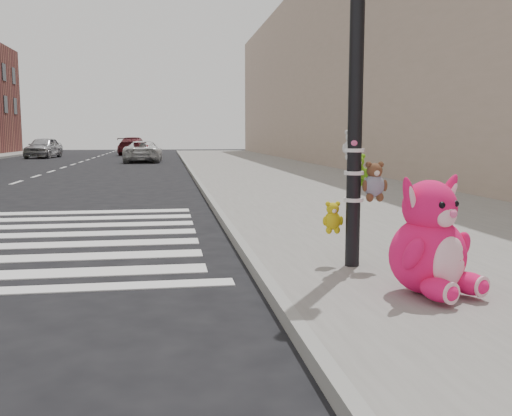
{
  "coord_description": "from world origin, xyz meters",
  "views": [
    {
      "loc": [
        0.55,
        -4.27,
        1.61
      ],
      "look_at": [
        1.58,
        2.33,
        0.75
      ],
      "focal_mm": 40.0,
      "sensor_mm": 36.0,
      "label": 1
    }
  ],
  "objects": [
    {
      "name": "ground",
      "position": [
        0.0,
        0.0,
        0.0
      ],
      "size": [
        120.0,
        120.0,
        0.0
      ],
      "primitive_type": "plane",
      "color": "black",
      "rests_on": "ground"
    },
    {
      "name": "sidewalk_near",
      "position": [
        5.0,
        10.0,
        0.07
      ],
      "size": [
        7.0,
        80.0,
        0.14
      ],
      "primitive_type": "cube",
      "color": "slate",
      "rests_on": "ground"
    },
    {
      "name": "curb_edge",
      "position": [
        1.55,
        10.0,
        0.07
      ],
      "size": [
        0.12,
        80.0,
        0.15
      ],
      "primitive_type": "cube",
      "color": "gray",
      "rests_on": "ground"
    },
    {
      "name": "bld_near",
      "position": [
        10.5,
        20.0,
        5.0
      ],
      "size": [
        5.0,
        60.0,
        10.0
      ],
      "primitive_type": "cube",
      "color": "tan",
      "rests_on": "ground"
    },
    {
      "name": "signal_pole",
      "position": [
        2.62,
        1.81,
        1.79
      ],
      "size": [
        0.7,
        0.49,
        4.0
      ],
      "color": "black",
      "rests_on": "sidewalk_near"
    },
    {
      "name": "pink_bunny",
      "position": [
        2.94,
        0.57,
        0.6
      ],
      "size": [
        0.95,
        1.02,
        1.13
      ],
      "rotation": [
        0.0,
        0.0,
        0.4
      ],
      "color": "#FF1564",
      "rests_on": "sidewalk_near"
    },
    {
      "name": "red_teddy",
      "position": [
        3.4,
        2.4,
        0.24
      ],
      "size": [
        0.15,
        0.11,
        0.21
      ],
      "primitive_type": null,
      "rotation": [
        0.0,
        0.0,
        -0.09
      ],
      "color": "#A7101A",
      "rests_on": "sidewalk_near"
    },
    {
      "name": "car_white_near",
      "position": [
        -0.82,
        30.46,
        0.63
      ],
      "size": [
        2.21,
        4.56,
        1.25
      ],
      "primitive_type": "imported",
      "rotation": [
        0.0,
        0.0,
        3.11
      ],
      "color": "silver",
      "rests_on": "ground"
    },
    {
      "name": "car_maroon_near",
      "position": [
        -2.07,
        42.85,
        0.71
      ],
      "size": [
        2.44,
        5.07,
        1.42
      ],
      "primitive_type": "imported",
      "rotation": [
        0.0,
        0.0,
        3.05
      ],
      "color": "#5B1A21",
      "rests_on": "ground"
    },
    {
      "name": "car_silver_deep",
      "position": [
        -7.96,
        37.68,
        0.73
      ],
      "size": [
        2.2,
        4.47,
        1.47
      ],
      "primitive_type": "imported",
      "rotation": [
        0.0,
        0.0,
        -0.11
      ],
      "color": "#AFAFB4",
      "rests_on": "ground"
    }
  ]
}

